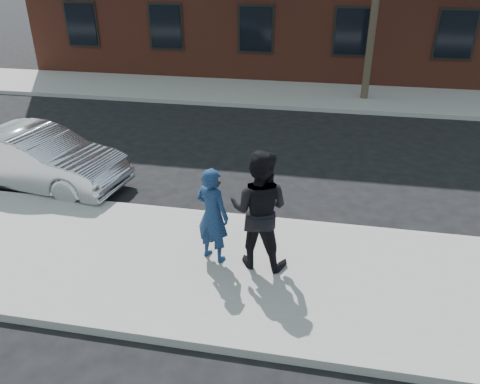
# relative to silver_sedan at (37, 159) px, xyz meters

# --- Properties ---
(ground) EXTENTS (100.00, 100.00, 0.00)m
(ground) POSITION_rel_silver_sedan_xyz_m (3.22, -2.30, -0.69)
(ground) COLOR black
(ground) RESTS_ON ground
(near_sidewalk) EXTENTS (50.00, 3.50, 0.15)m
(near_sidewalk) POSITION_rel_silver_sedan_xyz_m (3.22, -2.55, -0.61)
(near_sidewalk) COLOR gray
(near_sidewalk) RESTS_ON ground
(near_curb) EXTENTS (50.00, 0.10, 0.15)m
(near_curb) POSITION_rel_silver_sedan_xyz_m (3.22, -0.75, -0.61)
(near_curb) COLOR #999691
(near_curb) RESTS_ON ground
(far_sidewalk) EXTENTS (50.00, 3.50, 0.15)m
(far_sidewalk) POSITION_rel_silver_sedan_xyz_m (3.22, 8.95, -0.61)
(far_sidewalk) COLOR gray
(far_sidewalk) RESTS_ON ground
(far_curb) EXTENTS (50.00, 0.10, 0.15)m
(far_curb) POSITION_rel_silver_sedan_xyz_m (3.22, 7.15, -0.61)
(far_curb) COLOR #999691
(far_curb) RESTS_ON ground
(silver_sedan) EXTENTS (4.33, 2.01, 1.38)m
(silver_sedan) POSITION_rel_silver_sedan_xyz_m (0.00, 0.00, 0.00)
(silver_sedan) COLOR #B7BABF
(silver_sedan) RESTS_ON ground
(man_hoodie) EXTENTS (0.73, 0.62, 1.70)m
(man_hoodie) POSITION_rel_silver_sedan_xyz_m (4.72, -2.29, 0.31)
(man_hoodie) COLOR navy
(man_hoodie) RESTS_ON near_sidewalk
(man_peacoat) EXTENTS (1.07, 0.88, 2.06)m
(man_peacoat) POSITION_rel_silver_sedan_xyz_m (5.50, -2.29, 0.49)
(man_peacoat) COLOR black
(man_peacoat) RESTS_ON near_sidewalk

